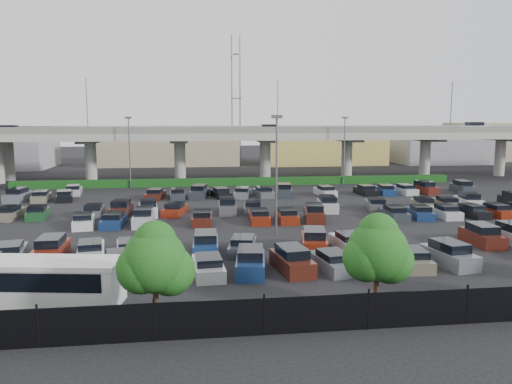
# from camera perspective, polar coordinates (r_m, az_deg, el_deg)

# --- Properties ---
(ground) EXTENTS (280.00, 280.00, 0.00)m
(ground) POSITION_cam_1_polar(r_m,az_deg,el_deg) (51.23, 0.80, -2.86)
(ground) COLOR black
(overpass) EXTENTS (150.00, 13.00, 15.80)m
(overpass) POSITION_cam_1_polar(r_m,az_deg,el_deg) (82.07, -2.54, 6.25)
(overpass) COLOR gray
(overpass) RESTS_ON ground
(hedge) EXTENTS (66.00, 1.60, 1.10)m
(hedge) POSITION_cam_1_polar(r_m,az_deg,el_deg) (75.67, -1.92, 1.19)
(hedge) COLOR #103911
(hedge) RESTS_ON ground
(fence) EXTENTS (70.00, 0.10, 2.00)m
(fence) POSITION_cam_1_polar(r_m,az_deg,el_deg) (24.61, 10.32, -13.37)
(fence) COLOR black
(fence) RESTS_ON ground
(tree_row) EXTENTS (65.07, 3.66, 5.94)m
(tree_row) POSITION_cam_1_polar(r_m,az_deg,el_deg) (25.35, 11.10, -6.51)
(tree_row) COLOR #332316
(tree_row) RESTS_ON ground
(shuttle_bus) EXTENTS (8.02, 3.88, 2.47)m
(shuttle_bus) POSITION_cam_1_polar(r_m,az_deg,el_deg) (29.42, -22.50, -9.32)
(shuttle_bus) COLOR silver
(shuttle_bus) RESTS_ON ground
(parked_cars) EXTENTS (63.09, 41.64, 1.67)m
(parked_cars) POSITION_cam_1_polar(r_m,az_deg,el_deg) (47.20, 1.24, -3.07)
(parked_cars) COLOR navy
(parked_cars) RESTS_ON ground
(light_poles) EXTENTS (66.90, 48.38, 10.30)m
(light_poles) POSITION_cam_1_polar(r_m,az_deg,el_deg) (51.96, -4.02, 4.22)
(light_poles) COLOR #505055
(light_poles) RESTS_ON ground
(distant_buildings) EXTENTS (138.00, 24.00, 9.00)m
(distant_buildings) POSITION_cam_1_polar(r_m,az_deg,el_deg) (113.42, 2.52, 5.19)
(distant_buildings) COLOR gray
(distant_buildings) RESTS_ON ground
(comm_tower) EXTENTS (2.40, 2.40, 30.00)m
(comm_tower) POSITION_cam_1_polar(r_m,az_deg,el_deg) (124.37, -2.31, 10.94)
(comm_tower) COLOR #505055
(comm_tower) RESTS_ON ground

